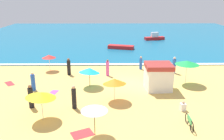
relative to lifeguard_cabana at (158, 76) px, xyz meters
name	(u,v)px	position (x,y,z in m)	size (l,w,h in m)	color
ground_plane	(128,83)	(-2.67, 1.71, -1.25)	(60.00, 60.00, 0.00)	#EDBC60
ocean_water	(118,36)	(-2.67, 29.71, -1.20)	(60.00, 44.00, 0.10)	#146B93
wave_breaker_foam	(124,64)	(-2.67, 8.01, -1.15)	(57.00, 0.70, 0.01)	white
lifeguard_cabana	(158,76)	(0.00, 0.00, 0.00)	(2.41, 2.27, 2.45)	white
beach_umbrella_0	(41,95)	(-9.17, -5.48, 0.58)	(2.78, 2.76, 2.13)	silver
beach_umbrella_2	(94,108)	(-5.39, -7.51, 0.61)	(2.30, 2.30, 2.05)	#4C3823
beach_umbrella_3	(49,56)	(-11.37, 5.81, 0.42)	(2.19, 2.19, 1.86)	silver
beach_umbrella_4	(89,70)	(-6.35, 0.78, 0.36)	(2.81, 2.82, 1.96)	#4C3823
beach_umbrella_5	(114,81)	(-4.07, -2.44, 0.44)	(2.49, 2.51, 2.01)	silver
beach_umbrella_6	(187,63)	(3.02, 1.42, 0.89)	(3.21, 3.21, 2.34)	silver
parked_bicycle	(189,122)	(0.81, -6.65, -0.87)	(0.10, 1.82, 0.76)	black
beachgoer_0	(69,67)	(-8.90, 4.25, -0.38)	(0.55, 0.55, 1.87)	black
beachgoer_1	(33,82)	(-11.44, -0.14, -0.45)	(0.49, 0.49, 1.74)	blue
beachgoer_2	(108,68)	(-4.67, 3.90, -0.41)	(0.46, 0.46, 1.81)	#D84CA5
beachgoer_4	(183,107)	(1.10, -4.26, -0.94)	(0.46, 0.46, 0.76)	white
beachgoer_5	(31,97)	(-10.53, -3.66, -0.37)	(0.44, 0.44, 1.89)	black
beachgoer_6	(174,66)	(2.71, 4.73, -0.38)	(0.39, 0.39, 1.86)	blue
beachgoer_9	(74,98)	(-7.18, -3.82, -0.36)	(0.50, 0.50, 1.87)	black
beachgoer_12	(141,63)	(-0.80, 6.19, -0.52)	(0.42, 0.42, 1.56)	blue
beach_towel_0	(82,134)	(-6.20, -7.40, -1.25)	(1.64, 1.47, 0.01)	red
beach_towel_1	(10,84)	(-14.36, 1.56, -1.25)	(1.39, 1.56, 0.01)	red
beach_towel_2	(52,93)	(-9.57, -0.91, -1.25)	(0.99, 1.63, 0.01)	#D84CA5
small_boat_0	(154,37)	(4.17, 24.70, -0.70)	(3.94, 1.91, 1.42)	red
small_boat_1	(121,47)	(-2.63, 16.90, -0.89)	(4.28, 2.29, 0.53)	red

